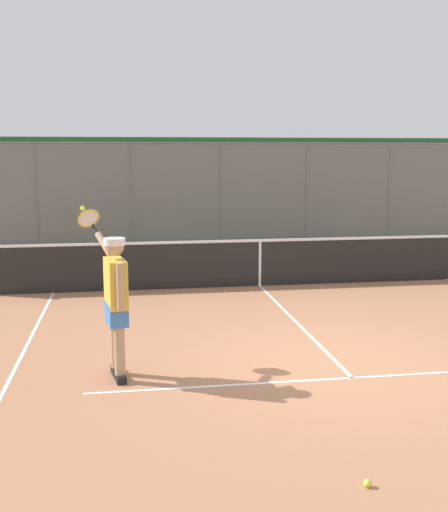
{
  "coord_description": "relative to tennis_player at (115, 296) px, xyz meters",
  "views": [
    {
      "loc": [
        2.65,
        7.34,
        2.7
      ],
      "look_at": [
        1.12,
        -2.3,
        1.05
      ],
      "focal_mm": 43.24,
      "sensor_mm": 36.0,
      "label": 1
    }
  ],
  "objects": [
    {
      "name": "ground_plane",
      "position": [
        -2.81,
        -0.09,
        -1.01
      ],
      "size": [
        60.0,
        60.0,
        0.0
      ],
      "primitive_type": "plane",
      "color": "#B27551"
    },
    {
      "name": "court_line_markings",
      "position": [
        -2.81,
        0.79,
        -1.01
      ],
      "size": [
        8.24,
        9.62,
        0.01
      ],
      "color": "white",
      "rests_on": "ground"
    },
    {
      "name": "fence_backdrop",
      "position": [
        -2.81,
        -10.72,
        0.53
      ],
      "size": [
        18.18,
        1.37,
        3.11
      ],
      "color": "slate",
      "rests_on": "ground"
    },
    {
      "name": "tennis_net",
      "position": [
        -2.81,
        -4.8,
        -0.52
      ],
      "size": [
        10.59,
        0.09,
        1.07
      ],
      "color": "#2D2D2D",
      "rests_on": "ground"
    },
    {
      "name": "tennis_player",
      "position": [
        0.0,
        0.0,
        0.0
      ],
      "size": [
        0.66,
        1.35,
        2.01
      ],
      "rotation": [
        0.0,
        0.0,
        -1.39
      ],
      "color": "black",
      "rests_on": "ground"
    },
    {
      "name": "tennis_ball_by_sideline",
      "position": [
        -2.04,
        2.85,
        -0.98
      ],
      "size": [
        0.07,
        0.07,
        0.07
      ],
      "primitive_type": "sphere",
      "color": "#D6E042",
      "rests_on": "ground"
    },
    {
      "name": "tennis_ball_near_net",
      "position": [
        0.12,
        -2.38,
        -0.98
      ],
      "size": [
        0.07,
        0.07,
        0.07
      ],
      "primitive_type": "sphere",
      "color": "#CCDB33",
      "rests_on": "ground"
    }
  ]
}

